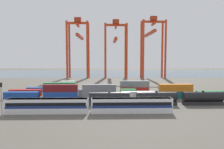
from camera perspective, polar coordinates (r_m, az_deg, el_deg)
ground_plane at (r=115.34m, az=2.05°, el=-2.94°), size 420.00×420.00×0.00m
harbour_water at (r=212.44m, az=0.38°, el=0.36°), size 400.00×110.00×0.01m
passenger_train at (r=57.46m, az=-6.01°, el=-8.13°), size 44.05×3.14×3.90m
freight_tank_row at (r=72.96m, az=23.24°, el=-5.82°), size 71.30×2.98×4.44m
signal_mast at (r=59.42m, az=-27.67°, el=-4.91°), size 0.36×0.60×8.57m
shipping_container_0 at (r=82.95m, az=-23.16°, el=-5.21°), size 12.10×2.44×2.60m
shipping_container_1 at (r=78.92m, az=-13.65°, el=-5.45°), size 12.10×2.44×2.60m
shipping_container_2 at (r=78.52m, az=-13.68°, el=-3.58°), size 12.10×2.44×2.60m
shipping_container_3 at (r=77.23m, az=-3.42°, el=-5.55°), size 12.10×2.44×2.60m
shipping_container_4 at (r=76.83m, az=-3.43°, el=-3.64°), size 12.10×2.44×2.60m
shipping_container_5 at (r=78.04m, az=6.92°, el=-5.47°), size 12.10×2.44×2.60m
shipping_container_6 at (r=81.27m, az=16.74°, el=-5.23°), size 12.10×2.44×2.60m
shipping_container_7 at (r=80.89m, az=16.77°, el=-3.42°), size 12.10×2.44×2.60m
shipping_container_8 at (r=86.66m, az=25.56°, el=-4.89°), size 12.10×2.44×2.60m
shipping_container_9 at (r=88.81m, az=-22.26°, el=-4.57°), size 12.10×2.44×2.60m
shipping_container_10 at (r=85.05m, az=-13.82°, el=-4.76°), size 12.10×2.44×2.60m
shipping_container_11 at (r=84.68m, az=-13.85°, el=-3.02°), size 12.10×2.44×2.60m
shipping_container_12 at (r=83.26m, az=-4.82°, el=-4.84°), size 12.10×2.44×2.60m
shipping_container_13 at (r=83.57m, az=4.35°, el=-4.80°), size 6.04×2.44×2.60m
shipping_container_14 at (r=93.96m, az=-20.18°, el=-4.05°), size 6.04×2.44×2.60m
shipping_container_15 at (r=90.49m, az=-11.76°, el=-4.18°), size 6.04×2.44×2.60m
shipping_container_16 at (r=90.15m, az=-11.78°, el=-2.55°), size 6.04×2.44×2.60m
shipping_container_17 at (r=89.10m, az=-2.87°, el=-4.23°), size 6.04×2.44×2.60m
shipping_container_18 at (r=89.88m, az=6.08°, el=-4.18°), size 12.10×2.44×2.60m
shipping_container_19 at (r=89.53m, az=6.10°, el=-2.53°), size 12.10×2.44×2.60m
gantry_crane_west at (r=165.53m, az=-9.01°, el=8.67°), size 16.41×37.28×45.03m
gantry_crane_central at (r=164.19m, az=0.97°, el=8.34°), size 17.26×35.86×43.69m
gantry_crane_east at (r=168.71m, az=10.76°, el=9.02°), size 18.14×41.24×46.28m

